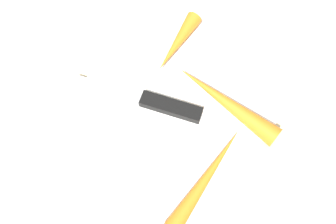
{
  "coord_description": "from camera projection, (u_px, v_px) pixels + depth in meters",
  "views": [
    {
      "loc": [
        0.17,
        0.14,
        0.54
      ],
      "look_at": [
        0.0,
        0.0,
        0.01
      ],
      "focal_mm": 42.96,
      "sensor_mm": 36.0,
      "label": 1
    }
  ],
  "objects": [
    {
      "name": "ground_plane",
      "position": [
        168.0,
        115.0,
        0.59
      ],
      "size": [
        1.4,
        1.4,
        0.0
      ],
      "primitive_type": "plane",
      "color": "#C6B793"
    },
    {
      "name": "cutting_board",
      "position": [
        168.0,
        114.0,
        0.58
      ],
      "size": [
        0.36,
        0.26,
        0.01
      ],
      "primitive_type": "cube",
      "color": "white",
      "rests_on": "ground_plane"
    },
    {
      "name": "knife",
      "position": [
        164.0,
        106.0,
        0.58
      ],
      "size": [
        0.09,
        0.19,
        0.01
      ],
      "rotation": [
        0.0,
        0.0,
        5.08
      ],
      "color": "#B7B7BC",
      "rests_on": "cutting_board"
    },
    {
      "name": "carrot_medium",
      "position": [
        206.0,
        178.0,
        0.53
      ],
      "size": [
        0.17,
        0.04,
        0.02
      ],
      "primitive_type": "cone",
      "rotation": [
        0.0,
        1.57,
        3.22
      ],
      "color": "orange",
      "rests_on": "cutting_board"
    },
    {
      "name": "carrot_longest",
      "position": [
        226.0,
        102.0,
        0.57
      ],
      "size": [
        0.03,
        0.17,
        0.03
      ],
      "primitive_type": "cone",
      "rotation": [
        0.0,
        1.57,
        4.71
      ],
      "color": "orange",
      "rests_on": "cutting_board"
    },
    {
      "name": "carrot_shortest",
      "position": [
        177.0,
        43.0,
        0.61
      ],
      "size": [
        0.11,
        0.04,
        0.02
      ],
      "primitive_type": "cone",
      "rotation": [
        0.0,
        1.57,
        0.16
      ],
      "color": "orange",
      "rests_on": "cutting_board"
    }
  ]
}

